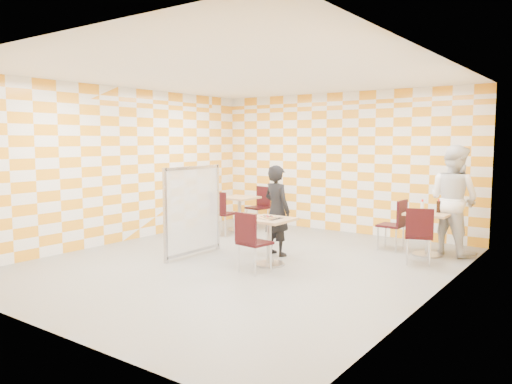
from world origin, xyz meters
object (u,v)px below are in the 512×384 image
(soda_bottle, at_px, (439,207))
(main_table, at_px, (269,233))
(partition, at_px, (193,210))
(man_dark, at_px, (277,210))
(man_white, at_px, (453,200))
(chair_main_front, at_px, (251,238))
(sport_bottle, at_px, (422,206))
(second_table, at_px, (428,226))
(chair_second_front, at_px, (419,231))
(chair_empty_near, at_px, (221,210))
(chair_empty_far, at_px, (260,203))
(chair_second_side, at_px, (396,221))
(empty_table, at_px, (240,208))

(soda_bottle, bearing_deg, main_table, -131.96)
(partition, xyz_separation_m, man_dark, (1.14, 0.89, -0.01))
(partition, relative_size, man_white, 0.81)
(chair_main_front, bearing_deg, soda_bottle, 55.80)
(main_table, height_order, sport_bottle, sport_bottle)
(soda_bottle, bearing_deg, second_table, -145.08)
(chair_second_front, bearing_deg, chair_main_front, -133.39)
(chair_empty_near, height_order, man_dark, man_dark)
(man_white, height_order, soda_bottle, man_white)
(chair_main_front, xyz_separation_m, man_dark, (-0.35, 1.25, 0.24))
(partition, relative_size, sport_bottle, 7.75)
(main_table, distance_m, chair_empty_far, 3.48)
(chair_main_front, height_order, chair_empty_near, same)
(second_table, xyz_separation_m, man_white, (0.30, 0.39, 0.44))
(chair_empty_far, distance_m, sport_bottle, 3.87)
(chair_second_front, xyz_separation_m, chair_empty_far, (-4.07, 1.38, 0.00))
(second_table, bearing_deg, man_dark, -145.22)
(main_table, xyz_separation_m, sport_bottle, (1.71, 2.28, 0.33))
(partition, distance_m, man_white, 4.52)
(chair_second_side, height_order, chair_empty_far, same)
(empty_table, height_order, chair_main_front, chair_main_front)
(chair_empty_far, relative_size, man_dark, 0.59)
(chair_empty_far, bearing_deg, chair_main_front, -56.78)
(main_table, bearing_deg, chair_empty_far, 127.58)
(chair_second_side, xyz_separation_m, partition, (-2.69, -2.41, 0.25))
(empty_table, bearing_deg, man_white, 5.37)
(man_white, relative_size, sport_bottle, 9.52)
(chair_second_front, height_order, chair_empty_far, same)
(second_table, distance_m, chair_second_side, 0.59)
(main_table, xyz_separation_m, man_white, (2.17, 2.52, 0.44))
(second_table, xyz_separation_m, chair_empty_far, (-3.99, 0.63, 0.04))
(man_dark, bearing_deg, chair_second_front, -147.50)
(empty_table, relative_size, man_white, 0.39)
(empty_table, relative_size, chair_second_front, 0.81)
(chair_second_side, relative_size, chair_empty_near, 1.00)
(second_table, distance_m, chair_main_front, 3.27)
(second_table, xyz_separation_m, sport_bottle, (-0.16, 0.15, 0.33))
(main_table, xyz_separation_m, chair_second_front, (1.95, 1.37, 0.04))
(chair_main_front, height_order, man_dark, man_dark)
(chair_main_front, relative_size, partition, 0.60)
(main_table, xyz_separation_m, empty_table, (-2.22, 2.10, 0.00))
(main_table, bearing_deg, second_table, 48.79)
(chair_main_front, xyz_separation_m, soda_bottle, (1.92, 2.83, 0.31))
(chair_main_front, height_order, man_white, man_white)
(chair_second_front, relative_size, sport_bottle, 4.62)
(chair_empty_near, relative_size, partition, 0.60)
(chair_main_front, distance_m, sport_bottle, 3.32)
(partition, xyz_separation_m, sport_bottle, (3.12, 2.52, 0.05))
(chair_main_front, height_order, chair_empty_far, same)
(partition, bearing_deg, soda_bottle, 35.90)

